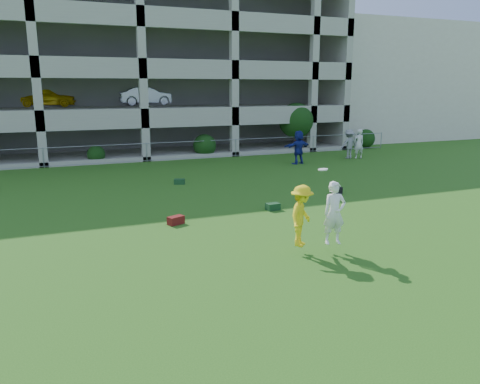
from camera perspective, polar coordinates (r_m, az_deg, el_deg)
name	(u,v)px	position (r m, az deg, el deg)	size (l,w,h in m)	color
ground	(287,267)	(12.45, 5.79, -9.09)	(100.00, 100.00, 0.00)	#235114
stucco_building	(366,83)	(47.63, 15.12, 12.75)	(16.00, 14.00, 10.00)	beige
bystander_d	(298,147)	(28.78, 7.14, 5.44)	(1.89, 0.60, 2.03)	navy
bystander_e	(359,144)	(31.75, 14.28, 5.72)	(0.70, 0.46, 1.92)	silver
bystander_f	(349,144)	(31.58, 13.13, 5.72)	(1.22, 0.70, 1.89)	gray
bag_red_a	(176,220)	(16.20, -7.83, -3.43)	(0.55, 0.30, 0.28)	#550E0F
bag_green_c	(273,207)	(17.94, 4.03, -1.78)	(0.50, 0.35, 0.26)	#123419
crate_d	(337,191)	(21.00, 11.76, 0.18)	(0.35, 0.35, 0.30)	black
bag_green_g	(179,182)	(22.83, -7.40, 1.27)	(0.50, 0.30, 0.25)	#153A15
frisbee_contest	(311,215)	(13.18, 8.65, -2.78)	(1.89, 1.24, 2.15)	yellow
parking_garage	(122,68)	(38.32, -14.22, 14.44)	(30.00, 14.00, 12.00)	#9E998C
fence	(147,152)	(29.98, -11.31, 4.80)	(36.06, 0.06, 1.20)	gray
shrub_row	(212,134)	(31.70, -3.39, 7.07)	(34.38, 2.52, 3.50)	#163D11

